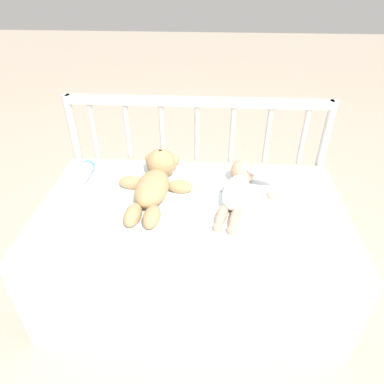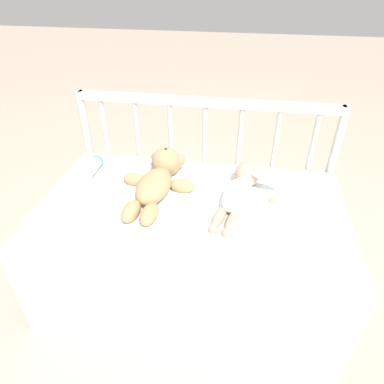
# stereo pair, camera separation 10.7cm
# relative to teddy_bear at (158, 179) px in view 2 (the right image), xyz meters

# --- Properties ---
(ground_plane) EXTENTS (12.00, 12.00, 0.00)m
(ground_plane) POSITION_rel_teddy_bear_xyz_m (0.15, -0.10, -0.48)
(ground_plane) COLOR tan
(crib_mattress) EXTENTS (1.17, 0.69, 0.43)m
(crib_mattress) POSITION_rel_teddy_bear_xyz_m (0.15, -0.10, -0.26)
(crib_mattress) COLOR silver
(crib_mattress) RESTS_ON ground_plane
(crib_rail) EXTENTS (1.17, 0.04, 0.73)m
(crib_rail) POSITION_rel_teddy_bear_xyz_m (0.15, 0.27, 0.04)
(crib_rail) COLOR beige
(crib_rail) RESTS_ON ground_plane
(blanket) EXTENTS (0.86, 0.55, 0.01)m
(blanket) POSITION_rel_teddy_bear_xyz_m (0.16, -0.05, -0.05)
(blanket) COLOR white
(blanket) RESTS_ON crib_mattress
(teddy_bear) EXTENTS (0.31, 0.45, 0.13)m
(teddy_bear) POSITION_rel_teddy_bear_xyz_m (0.00, 0.00, 0.00)
(teddy_bear) COLOR tan
(teddy_bear) RESTS_ON crib_mattress
(baby) EXTENTS (0.33, 0.40, 0.10)m
(baby) POSITION_rel_teddy_bear_xyz_m (0.33, -0.02, -0.01)
(baby) COLOR white
(baby) RESTS_ON crib_mattress
(baby_bottle) EXTENTS (0.05, 0.15, 0.05)m
(baby_bottle) POSITION_rel_teddy_bear_xyz_m (-0.32, 0.10, -0.02)
(baby_bottle) COLOR #F4E5CC
(baby_bottle) RESTS_ON crib_mattress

